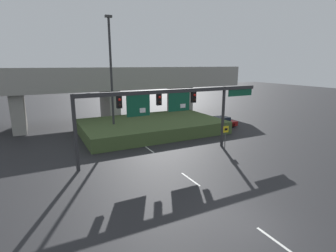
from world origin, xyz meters
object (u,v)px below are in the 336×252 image
parked_sedan_near_right (220,123)px  highway_light_pole_near (111,75)px  speed_limit_sign (226,134)px  signal_gantry (171,102)px

parked_sedan_near_right → highway_light_pole_near: bearing=162.3°
parked_sedan_near_right → speed_limit_sign: bearing=-132.7°
speed_limit_sign → highway_light_pole_near: size_ratio=0.18×
speed_limit_sign → parked_sedan_near_right: speed_limit_sign is taller
parked_sedan_near_right → signal_gantry: bearing=-157.0°
signal_gantry → highway_light_pole_near: size_ratio=1.35×
highway_light_pole_near → signal_gantry: bearing=-71.4°
speed_limit_sign → highway_light_pole_near: (-8.07, 9.24, 5.19)m
signal_gantry → highway_light_pole_near: (-2.80, 8.30, 1.96)m
highway_light_pole_near → parked_sedan_near_right: (12.93, -2.20, -6.06)m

